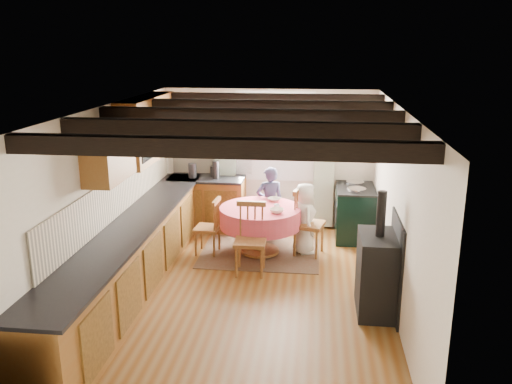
# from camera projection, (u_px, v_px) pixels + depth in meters

# --- Properties ---
(floor) EXTENTS (3.60, 5.50, 0.00)m
(floor) POSITION_uv_depth(u_px,v_px,m) (249.00, 294.00, 6.90)
(floor) COLOR brown
(floor) RESTS_ON ground
(ceiling) EXTENTS (3.60, 5.50, 0.00)m
(ceiling) POSITION_uv_depth(u_px,v_px,m) (248.00, 108.00, 6.25)
(ceiling) COLOR white
(ceiling) RESTS_ON ground
(wall_back) EXTENTS (3.60, 0.00, 2.40)m
(wall_back) POSITION_uv_depth(u_px,v_px,m) (269.00, 159.00, 9.21)
(wall_back) COLOR silver
(wall_back) RESTS_ON ground
(wall_front) EXTENTS (3.60, 0.00, 2.40)m
(wall_front) POSITION_uv_depth(u_px,v_px,m) (201.00, 314.00, 3.95)
(wall_front) COLOR silver
(wall_front) RESTS_ON ground
(wall_left) EXTENTS (0.00, 5.50, 2.40)m
(wall_left) POSITION_uv_depth(u_px,v_px,m) (109.00, 201.00, 6.78)
(wall_left) COLOR silver
(wall_left) RESTS_ON ground
(wall_right) EXTENTS (0.00, 5.50, 2.40)m
(wall_right) POSITION_uv_depth(u_px,v_px,m) (397.00, 211.00, 6.38)
(wall_right) COLOR silver
(wall_right) RESTS_ON ground
(beam_a) EXTENTS (3.60, 0.16, 0.16)m
(beam_a) POSITION_uv_depth(u_px,v_px,m) (216.00, 148.00, 4.36)
(beam_a) COLOR black
(beam_a) RESTS_ON ceiling
(beam_b) EXTENTS (3.60, 0.16, 0.16)m
(beam_b) POSITION_uv_depth(u_px,v_px,m) (235.00, 129.00, 5.32)
(beam_b) COLOR black
(beam_b) RESTS_ON ceiling
(beam_c) EXTENTS (3.60, 0.16, 0.16)m
(beam_c) POSITION_uv_depth(u_px,v_px,m) (248.00, 116.00, 6.28)
(beam_c) COLOR black
(beam_c) RESTS_ON ceiling
(beam_d) EXTENTS (3.60, 0.16, 0.16)m
(beam_d) POSITION_uv_depth(u_px,v_px,m) (258.00, 106.00, 7.23)
(beam_d) COLOR black
(beam_d) RESTS_ON ceiling
(beam_e) EXTENTS (3.60, 0.16, 0.16)m
(beam_e) POSITION_uv_depth(u_px,v_px,m) (265.00, 99.00, 8.19)
(beam_e) COLOR black
(beam_e) RESTS_ON ceiling
(splash_left) EXTENTS (0.02, 4.50, 0.55)m
(splash_left) POSITION_uv_depth(u_px,v_px,m) (119.00, 194.00, 7.06)
(splash_left) COLOR beige
(splash_left) RESTS_ON wall_left
(splash_back) EXTENTS (1.40, 0.02, 0.55)m
(splash_back) POSITION_uv_depth(u_px,v_px,m) (212.00, 158.00, 9.30)
(splash_back) COLOR beige
(splash_back) RESTS_ON wall_back
(base_cabinet_left) EXTENTS (0.60, 5.30, 0.88)m
(base_cabinet_left) POSITION_uv_depth(u_px,v_px,m) (135.00, 257.00, 6.95)
(base_cabinet_left) COLOR brown
(base_cabinet_left) RESTS_ON floor
(base_cabinet_back) EXTENTS (1.30, 0.60, 0.88)m
(base_cabinet_back) POSITION_uv_depth(u_px,v_px,m) (207.00, 204.00, 9.24)
(base_cabinet_back) COLOR brown
(base_cabinet_back) RESTS_ON floor
(worktop_left) EXTENTS (0.64, 5.30, 0.04)m
(worktop_left) POSITION_uv_depth(u_px,v_px,m) (134.00, 224.00, 6.82)
(worktop_left) COLOR black
(worktop_left) RESTS_ON base_cabinet_left
(worktop_back) EXTENTS (1.30, 0.64, 0.04)m
(worktop_back) POSITION_uv_depth(u_px,v_px,m) (206.00, 179.00, 9.10)
(worktop_back) COLOR black
(worktop_back) RESTS_ON base_cabinet_back
(wall_cabinet_glass) EXTENTS (0.34, 1.80, 0.90)m
(wall_cabinet_glass) POSITION_uv_depth(u_px,v_px,m) (148.00, 128.00, 7.70)
(wall_cabinet_glass) COLOR brown
(wall_cabinet_glass) RESTS_ON wall_left
(wall_cabinet_solid) EXTENTS (0.34, 0.90, 0.70)m
(wall_cabinet_solid) POSITION_uv_depth(u_px,v_px,m) (108.00, 152.00, 6.28)
(wall_cabinet_solid) COLOR brown
(wall_cabinet_solid) RESTS_ON wall_left
(window_frame) EXTENTS (1.34, 0.03, 1.54)m
(window_frame) POSITION_uv_depth(u_px,v_px,m) (275.00, 136.00, 9.07)
(window_frame) COLOR white
(window_frame) RESTS_ON wall_back
(window_pane) EXTENTS (1.20, 0.01, 1.40)m
(window_pane) POSITION_uv_depth(u_px,v_px,m) (275.00, 136.00, 9.08)
(window_pane) COLOR white
(window_pane) RESTS_ON wall_back
(curtain_left) EXTENTS (0.35, 0.10, 2.10)m
(curtain_left) POSITION_uv_depth(u_px,v_px,m) (225.00, 165.00, 9.22)
(curtain_left) COLOR #B1C79E
(curtain_left) RESTS_ON wall_back
(curtain_right) EXTENTS (0.35, 0.10, 2.10)m
(curtain_right) POSITION_uv_depth(u_px,v_px,m) (324.00, 167.00, 9.03)
(curtain_right) COLOR #B1C79E
(curtain_right) RESTS_ON wall_back
(curtain_rod) EXTENTS (2.00, 0.03, 0.03)m
(curtain_rod) POSITION_uv_depth(u_px,v_px,m) (275.00, 101.00, 8.83)
(curtain_rod) COLOR black
(curtain_rod) RESTS_ON wall_back
(wall_picture) EXTENTS (0.04, 0.50, 0.60)m
(wall_picture) POSITION_uv_depth(u_px,v_px,m) (378.00, 137.00, 8.44)
(wall_picture) COLOR gold
(wall_picture) RESTS_ON wall_right
(wall_plate) EXTENTS (0.30, 0.02, 0.30)m
(wall_plate) POSITION_uv_depth(u_px,v_px,m) (331.00, 132.00, 8.92)
(wall_plate) COLOR silver
(wall_plate) RESTS_ON wall_back
(rug) EXTENTS (1.81, 1.41, 0.01)m
(rug) POSITION_uv_depth(u_px,v_px,m) (260.00, 253.00, 8.23)
(rug) COLOR brown
(rug) RESTS_ON floor
(dining_table) EXTENTS (1.23, 1.23, 0.74)m
(dining_table) POSITION_uv_depth(u_px,v_px,m) (260.00, 231.00, 8.13)
(dining_table) COLOR #B8545C
(dining_table) RESTS_ON floor
(chair_near) EXTENTS (0.44, 0.46, 1.01)m
(chair_near) POSITION_uv_depth(u_px,v_px,m) (250.00, 239.00, 7.39)
(chair_near) COLOR #925E2C
(chair_near) RESTS_ON floor
(chair_left) EXTENTS (0.43, 0.41, 0.88)m
(chair_left) POSITION_uv_depth(u_px,v_px,m) (207.00, 226.00, 8.12)
(chair_left) COLOR #925E2C
(chair_left) RESTS_ON floor
(chair_right) EXTENTS (0.56, 0.55, 1.04)m
(chair_right) POSITION_uv_depth(u_px,v_px,m) (309.00, 222.00, 8.06)
(chair_right) COLOR #925E2C
(chair_right) RESTS_ON floor
(aga_range) EXTENTS (0.62, 0.96, 0.88)m
(aga_range) POSITION_uv_depth(u_px,v_px,m) (355.00, 212.00, 8.79)
(aga_range) COLOR black
(aga_range) RESTS_ON floor
(cast_iron_stove) EXTENTS (0.45, 0.75, 1.51)m
(cast_iron_stove) POSITION_uv_depth(u_px,v_px,m) (379.00, 253.00, 6.26)
(cast_iron_stove) COLOR black
(cast_iron_stove) RESTS_ON floor
(child_far) EXTENTS (0.51, 0.41, 1.23)m
(child_far) POSITION_uv_depth(u_px,v_px,m) (270.00, 204.00, 8.66)
(child_far) COLOR #323658
(child_far) RESTS_ON floor
(child_right) EXTENTS (0.48, 0.61, 1.10)m
(child_right) POSITION_uv_depth(u_px,v_px,m) (304.00, 219.00, 8.12)
(child_right) COLOR silver
(child_right) RESTS_ON floor
(bowl_a) EXTENTS (0.27, 0.27, 0.05)m
(bowl_a) POSITION_uv_depth(u_px,v_px,m) (274.00, 199.00, 8.36)
(bowl_a) COLOR silver
(bowl_a) RESTS_ON dining_table
(bowl_b) EXTENTS (0.28, 0.28, 0.06)m
(bowl_b) POSITION_uv_depth(u_px,v_px,m) (277.00, 211.00, 7.76)
(bowl_b) COLOR silver
(bowl_b) RESTS_ON dining_table
(cup) EXTENTS (0.13, 0.13, 0.08)m
(cup) POSITION_uv_depth(u_px,v_px,m) (277.00, 207.00, 7.92)
(cup) COLOR silver
(cup) RESTS_ON dining_table
(canister_tall) EXTENTS (0.14, 0.14, 0.25)m
(canister_tall) POSITION_uv_depth(u_px,v_px,m) (192.00, 170.00, 9.06)
(canister_tall) COLOR #262628
(canister_tall) RESTS_ON worktop_back
(canister_wide) EXTENTS (0.16, 0.16, 0.18)m
(canister_wide) POSITION_uv_depth(u_px,v_px,m) (215.00, 171.00, 9.16)
(canister_wide) COLOR #262628
(canister_wide) RESTS_ON worktop_back
(canister_slim) EXTENTS (0.11, 0.11, 0.31)m
(canister_slim) POSITION_uv_depth(u_px,v_px,m) (216.00, 170.00, 8.98)
(canister_slim) COLOR #262628
(canister_slim) RESTS_ON worktop_back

